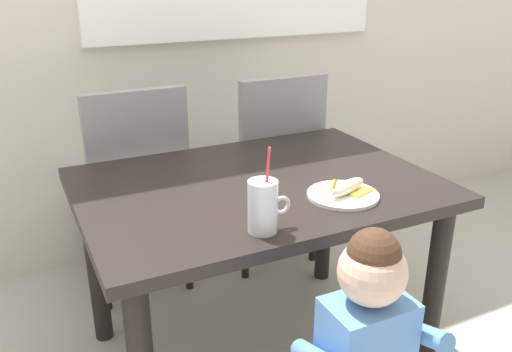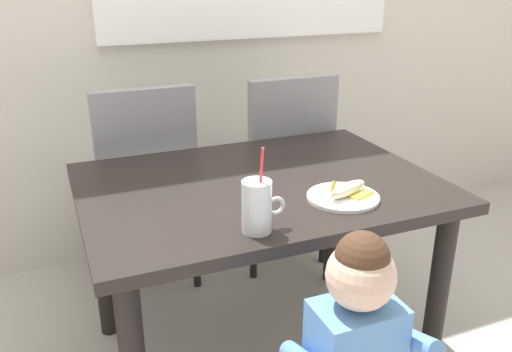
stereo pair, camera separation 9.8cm
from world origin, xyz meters
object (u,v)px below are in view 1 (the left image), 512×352
object	(u,v)px
dining_table	(258,210)
toddler_standing	(366,340)
milk_cup	(263,209)
dining_chair_left	(135,180)
dining_chair_right	(271,160)
snack_plate	(343,195)
peeled_banana	(348,187)

from	to	relation	value
dining_table	toddler_standing	size ratio (longest dim) A/B	1.44
milk_cup	dining_chair_left	bearing A→B (deg)	97.73
dining_chair_left	dining_chair_right	bearing A→B (deg)	177.44
dining_table	dining_chair_left	bearing A→B (deg)	113.35
milk_cup	snack_plate	size ratio (longest dim) A/B	1.10
milk_cup	snack_plate	bearing A→B (deg)	16.59
dining_table	dining_chair_left	distance (m)	0.71
milk_cup	dining_chair_right	bearing A→B (deg)	61.38
dining_chair_right	peeled_banana	world-z (taller)	dining_chair_right
toddler_standing	milk_cup	world-z (taller)	milk_cup
dining_chair_right	milk_cup	bearing A→B (deg)	61.38
dining_chair_right	snack_plate	distance (m)	0.89
dining_chair_right	dining_table	bearing A→B (deg)	58.84
dining_chair_left	toddler_standing	size ratio (longest dim) A/B	1.15
toddler_standing	snack_plate	distance (m)	0.50
toddler_standing	dining_table	bearing A→B (deg)	89.13
snack_plate	dining_chair_left	bearing A→B (deg)	118.01
milk_cup	dining_table	bearing A→B (deg)	66.40
dining_chair_right	toddler_standing	xyz separation A→B (m)	(-0.38, -1.27, -0.02)
dining_chair_right	dining_chair_left	bearing A→B (deg)	-2.56
dining_chair_right	toddler_standing	bearing A→B (deg)	73.16
dining_chair_right	peeled_banana	size ratio (longest dim) A/B	5.47
dining_table	peeled_banana	world-z (taller)	peeled_banana
snack_plate	peeled_banana	world-z (taller)	peeled_banana
milk_cup	peeled_banana	xyz separation A→B (m)	(0.35, 0.10, -0.04)
dining_table	milk_cup	size ratio (longest dim) A/B	4.77
dining_table	dining_chair_right	world-z (taller)	dining_chair_right
milk_cup	snack_plate	world-z (taller)	milk_cup
dining_table	dining_chair_right	xyz separation A→B (m)	(0.37, 0.62, -0.07)
dining_chair_left	peeled_banana	size ratio (longest dim) A/B	5.47
milk_cup	peeled_banana	bearing A→B (deg)	15.55
dining_table	snack_plate	bearing A→B (deg)	-51.07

